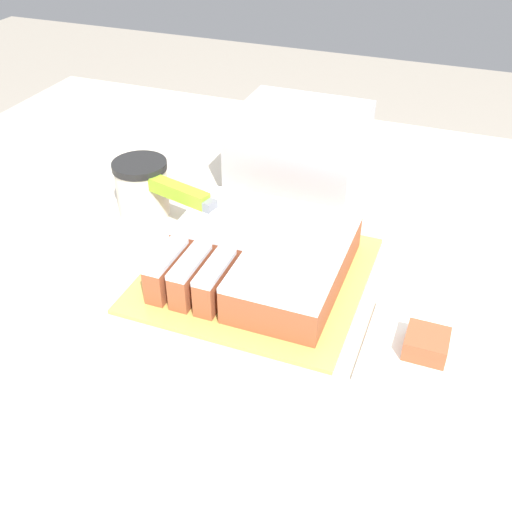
# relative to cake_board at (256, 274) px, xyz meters

# --- Properties ---
(countertop) EXTENTS (1.40, 1.10, 0.93)m
(countertop) POSITION_rel_cake_board_xyz_m (-0.06, 0.08, -0.47)
(countertop) COLOR beige
(countertop) RESTS_ON ground_plane
(cake_board) EXTENTS (0.31, 0.30, 0.01)m
(cake_board) POSITION_rel_cake_board_xyz_m (0.00, 0.00, 0.00)
(cake_board) COLOR gold
(cake_board) RESTS_ON countertop
(cake) EXTENTS (0.25, 0.24, 0.06)m
(cake) POSITION_rel_cake_board_xyz_m (0.01, 0.01, 0.03)
(cake) COLOR #994C2D
(cake) RESTS_ON cake_board
(knife) EXTENTS (0.33, 0.11, 0.02)m
(knife) POSITION_rel_cake_board_xyz_m (-0.13, 0.06, 0.07)
(knife) COLOR silver
(knife) RESTS_ON cake
(coffee_cup) EXTENTS (0.09, 0.09, 0.09)m
(coffee_cup) POSITION_rel_cake_board_xyz_m (-0.24, 0.10, 0.04)
(coffee_cup) COLOR beige
(coffee_cup) RESTS_ON countertop
(paper_napkin) EXTENTS (0.15, 0.15, 0.01)m
(paper_napkin) POSITION_rel_cake_board_xyz_m (0.25, -0.08, 0.00)
(paper_napkin) COLOR white
(paper_napkin) RESTS_ON countertop
(brownie) EXTENTS (0.05, 0.05, 0.03)m
(brownie) POSITION_rel_cake_board_xyz_m (0.25, -0.08, 0.02)
(brownie) COLOR #994C2D
(brownie) RESTS_ON paper_napkin
(storage_box) EXTENTS (0.22, 0.19, 0.13)m
(storage_box) POSITION_rel_cake_board_xyz_m (-0.03, 0.29, 0.06)
(storage_box) COLOR #B2B2B7
(storage_box) RESTS_ON countertop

